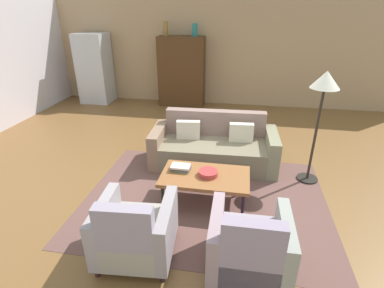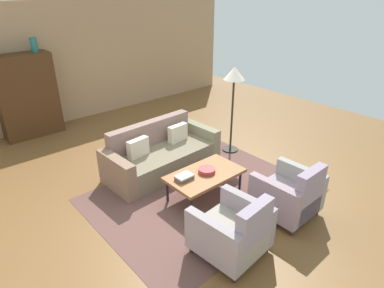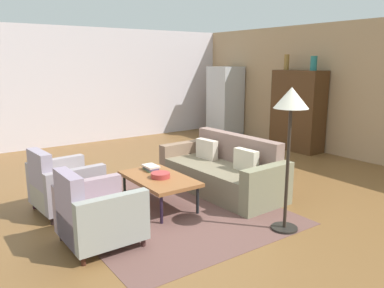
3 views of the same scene
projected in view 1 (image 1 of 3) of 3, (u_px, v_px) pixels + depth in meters
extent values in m
plane|color=brown|center=(207.00, 183.00, 4.66)|extent=(11.41, 11.41, 0.00)
cube|color=tan|center=(229.00, 52.00, 7.83)|extent=(9.51, 0.12, 2.80)
cube|color=brown|center=(205.00, 199.00, 4.28)|extent=(3.40, 2.60, 0.01)
cube|color=#756A53|center=(213.00, 153.00, 5.12)|extent=(1.78, 0.97, 0.42)
cube|color=#886A61|center=(215.00, 133.00, 5.35)|extent=(1.75, 0.25, 0.86)
cube|color=gray|center=(271.00, 151.00, 4.97)|extent=(0.22, 0.91, 0.62)
cube|color=#846751|center=(159.00, 145.00, 5.20)|extent=(0.22, 0.91, 0.62)
cube|color=beige|center=(241.00, 133.00, 5.00)|extent=(0.41, 0.15, 0.32)
cube|color=beige|center=(188.00, 130.00, 5.11)|extent=(0.41, 0.17, 0.32)
cylinder|color=black|center=(172.00, 176.00, 4.49)|extent=(0.04, 0.04, 0.38)
cylinder|color=black|center=(244.00, 183.00, 4.32)|extent=(0.04, 0.04, 0.38)
cylinder|color=black|center=(163.00, 198.00, 3.99)|extent=(0.04, 0.04, 0.38)
cylinder|color=black|center=(243.00, 206.00, 3.82)|extent=(0.04, 0.04, 0.38)
cube|color=brown|center=(205.00, 177.00, 4.06)|extent=(1.20, 0.70, 0.05)
cylinder|color=#2B2514|center=(118.00, 227.00, 3.66)|extent=(0.05, 0.05, 0.10)
cylinder|color=black|center=(173.00, 231.00, 3.60)|extent=(0.05, 0.05, 0.10)
cylinder|color=#391C20|center=(97.00, 272.00, 3.05)|extent=(0.05, 0.05, 0.10)
cylinder|color=black|center=(163.00, 277.00, 2.99)|extent=(0.05, 0.05, 0.10)
cube|color=gray|center=(137.00, 236.00, 3.24)|extent=(0.62, 0.84, 0.30)
cube|color=gray|center=(126.00, 241.00, 2.84)|extent=(0.57, 0.19, 0.78)
cube|color=#998E93|center=(105.00, 225.00, 3.21)|extent=(0.19, 0.81, 0.56)
cube|color=gray|center=(167.00, 229.00, 3.16)|extent=(0.19, 0.81, 0.56)
cylinder|color=#322C1E|center=(217.00, 238.00, 3.49)|extent=(0.05, 0.05, 0.10)
cylinder|color=#3A211E|center=(277.00, 245.00, 3.39)|extent=(0.05, 0.05, 0.10)
cylinder|color=#362521|center=(212.00, 288.00, 2.88)|extent=(0.05, 0.05, 0.10)
cube|color=gray|center=(248.00, 250.00, 3.05)|extent=(0.57, 0.81, 0.30)
cube|color=gray|center=(251.00, 257.00, 2.66)|extent=(0.56, 0.15, 0.78)
cube|color=gray|center=(216.00, 237.00, 3.05)|extent=(0.13, 0.80, 0.56)
cube|color=gray|center=(284.00, 244.00, 2.95)|extent=(0.13, 0.80, 0.56)
cylinder|color=#AB3534|center=(208.00, 173.00, 4.03)|extent=(0.27, 0.27, 0.07)
cube|color=#537252|center=(181.00, 169.00, 4.16)|extent=(0.27, 0.19, 0.02)
cube|color=#574766|center=(180.00, 168.00, 4.15)|extent=(0.29, 0.18, 0.03)
cube|color=beige|center=(180.00, 166.00, 4.14)|extent=(0.26, 0.18, 0.03)
cube|color=#462A14|center=(182.00, 72.00, 7.92)|extent=(1.20, 0.50, 1.80)
cube|color=#302322|center=(173.00, 70.00, 8.19)|extent=(0.56, 0.01, 1.51)
cube|color=#412018|center=(194.00, 70.00, 8.10)|extent=(0.56, 0.01, 1.51)
cylinder|color=olive|center=(166.00, 29.00, 7.52)|extent=(0.12, 0.12, 0.35)
cylinder|color=#236C68|center=(195.00, 30.00, 7.41)|extent=(0.14, 0.14, 0.30)
cube|color=#B7BABF|center=(95.00, 69.00, 8.20)|extent=(0.80, 0.70, 1.85)
cylinder|color=#99999E|center=(102.00, 63.00, 8.48)|extent=(0.02, 0.02, 0.70)
cylinder|color=black|center=(307.00, 178.00, 4.75)|extent=(0.32, 0.32, 0.03)
cylinder|color=#2C231C|center=(315.00, 136.00, 4.44)|extent=(0.04, 0.04, 1.45)
cone|color=silver|center=(326.00, 80.00, 4.08)|extent=(0.40, 0.40, 0.24)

